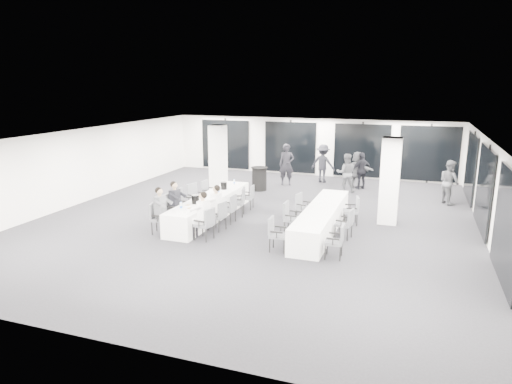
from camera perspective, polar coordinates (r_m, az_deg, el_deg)
room at (r=15.85m, az=4.38°, el=2.25°), size 14.04×16.04×2.84m
column_left at (r=19.01m, az=-4.76°, el=4.15°), size 0.60×0.60×2.80m
column_right at (r=15.24m, az=16.39°, el=1.33°), size 0.60×0.60×2.80m
banquet_table_main at (r=15.48m, az=-5.70°, el=-1.90°), size 0.90×5.00×0.75m
banquet_table_side at (r=14.19m, az=8.17°, el=-3.40°), size 0.90×5.00×0.75m
cocktail_table at (r=19.40m, az=0.41°, el=1.69°), size 0.71×0.71×0.99m
chair_main_left_near at (r=14.12m, az=-12.22°, el=-2.94°), size 0.56×0.60×0.95m
chair_main_left_second at (r=14.87m, az=-10.44°, el=-1.87°), size 0.54×0.60×1.02m
chair_main_left_mid at (r=15.53m, az=-9.01°, el=-1.18°), size 0.58×0.62×1.01m
chair_main_left_fourth at (r=16.25m, az=-7.60°, el=-0.49°), size 0.62×0.65×1.01m
chair_main_left_far at (r=17.16m, az=-6.03°, el=0.13°), size 0.51×0.55×0.92m
chair_main_right_near at (r=13.29m, az=-6.23°, el=-3.75°), size 0.55×0.59×0.95m
chair_main_right_second at (r=14.11m, az=-4.62°, el=-2.79°), size 0.54×0.57×0.91m
chair_main_right_mid at (r=14.84m, az=-3.30°, el=-1.91°), size 0.48×0.54×0.93m
chair_main_right_fourth at (r=15.60m, az=-2.09°, el=-1.01°), size 0.60×0.63×0.98m
chair_main_right_far at (r=16.50m, az=-0.88°, el=-0.46°), size 0.47×0.51×0.86m
chair_side_left_near at (r=12.40m, az=2.49°, el=-5.00°), size 0.49×0.55×0.94m
chair_side_left_mid at (r=13.79m, az=4.32°, el=-2.99°), size 0.50×0.56×0.98m
chair_side_left_far at (r=15.18m, az=5.80°, el=-1.65°), size 0.54×0.57×0.91m
chair_side_right_near at (r=12.05m, az=10.10°, el=-5.82°), size 0.48×0.54×0.92m
chair_side_right_mid at (r=13.59m, az=11.23°, el=-3.69°), size 0.53×0.56×0.89m
chair_side_right_far at (r=15.00m, az=12.06°, el=-2.06°), size 0.55×0.58×0.91m
seated_guest_a at (r=13.98m, az=-11.67°, el=-1.93°), size 0.50×0.38×1.44m
seated_guest_b at (r=14.73m, az=-9.88°, el=-1.07°), size 0.50×0.38×1.44m
seated_guest_c at (r=13.30m, az=-6.88°, el=-2.54°), size 0.50×0.38×1.44m
seated_guest_d at (r=14.11m, az=-5.22°, el=-1.57°), size 0.50×0.38×1.44m
standing_guest_a at (r=20.37m, az=3.85°, el=3.78°), size 0.92×0.83×2.09m
standing_guest_b at (r=19.39m, az=11.20°, el=2.67°), size 0.98×0.71×1.83m
standing_guest_c at (r=21.13m, az=8.38°, el=3.86°), size 1.38×0.87×1.98m
standing_guest_d at (r=20.08m, az=13.08°, el=2.90°), size 1.20×1.11×1.80m
standing_guest_e at (r=18.25m, az=16.55°, el=1.65°), size 0.71×0.96×1.80m
standing_guest_f at (r=20.29m, az=12.53°, el=3.03°), size 1.74×1.40×1.80m
standing_guest_g at (r=20.93m, az=-5.50°, el=3.85°), size 0.92×0.92×1.98m
standing_guest_h at (r=18.61m, az=23.05°, el=1.49°), size 0.96×1.07×1.89m
ice_bucket_near at (r=14.50m, az=-7.58°, el=-0.91°), size 0.24×0.24×0.28m
ice_bucket_far at (r=16.37m, az=-4.04°, el=0.79°), size 0.23×0.23×0.26m
water_bottle_a at (r=13.84m, az=-9.35°, el=-1.76°), size 0.07×0.07×0.24m
water_bottle_b at (r=15.51m, az=-4.70°, el=0.05°), size 0.08×0.08×0.25m
water_bottle_c at (r=17.10m, az=-2.74°, el=1.25°), size 0.06×0.06×0.20m
plate_a at (r=14.34m, az=-8.51°, el=-1.63°), size 0.19×0.19×0.03m
plate_b at (r=13.97m, az=-8.31°, el=-2.03°), size 0.20×0.20×0.03m
plate_c at (r=14.84m, az=-6.44°, el=-1.05°), size 0.22×0.22×0.03m
wine_glass at (r=13.34m, az=-8.71°, el=-2.18°), size 0.08×0.08×0.20m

